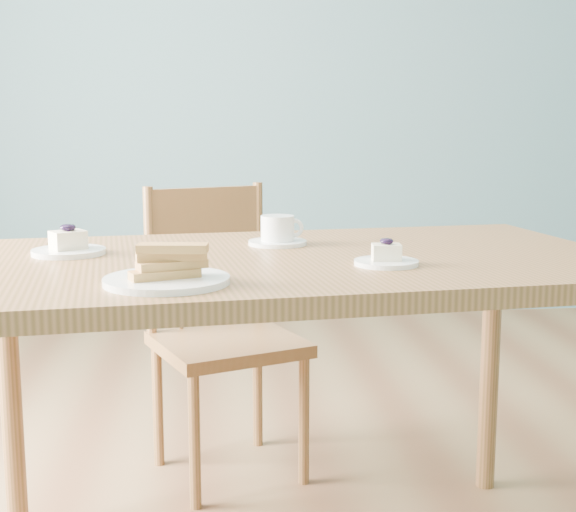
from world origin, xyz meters
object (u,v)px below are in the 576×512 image
(dining_table, at_px, (296,290))
(cheesecake_plate_near, at_px, (386,258))
(cheesecake_plate_far, at_px, (68,247))
(biscotti_plate, at_px, (166,272))
(coffee_cup, at_px, (278,232))
(dining_chair, at_px, (223,329))

(dining_table, relative_size, cheesecake_plate_near, 11.47)
(cheesecake_plate_far, relative_size, biscotti_plate, 0.70)
(cheesecake_plate_far, height_order, coffee_cup, coffee_cup)
(cheesecake_plate_far, bearing_deg, dining_table, -8.26)
(dining_table, height_order, biscotti_plate, biscotti_plate)
(cheesecake_plate_far, distance_m, coffee_cup, 0.51)
(dining_chair, bearing_deg, dining_table, -97.59)
(dining_table, relative_size, biscotti_plate, 6.62)
(cheesecake_plate_far, relative_size, coffee_cup, 1.16)
(cheesecake_plate_far, xyz_separation_m, biscotti_plate, (0.25, -0.37, 0.01))
(dining_table, relative_size, dining_chair, 1.75)
(biscotti_plate, bearing_deg, coffee_cup, 61.41)
(dining_table, xyz_separation_m, dining_chair, (-0.16, 0.66, -0.26))
(cheesecake_plate_near, bearing_deg, biscotti_plate, -161.20)
(coffee_cup, distance_m, biscotti_plate, 0.54)
(cheesecake_plate_near, bearing_deg, cheesecake_plate_far, 163.23)
(cheesecake_plate_near, bearing_deg, dining_chair, 113.34)
(dining_chair, height_order, coffee_cup, dining_chair)
(dining_chair, height_order, cheesecake_plate_near, dining_chair)
(cheesecake_plate_near, relative_size, cheesecake_plate_far, 0.82)
(dining_table, distance_m, dining_chair, 0.73)
(cheesecake_plate_near, distance_m, cheesecake_plate_far, 0.74)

